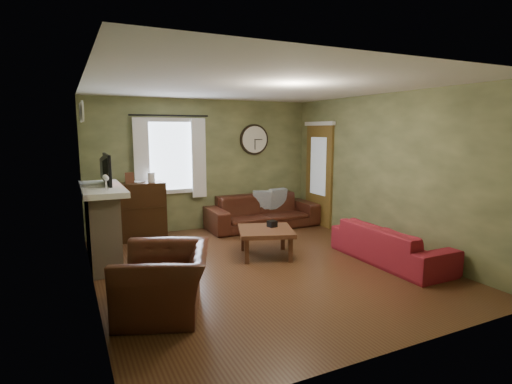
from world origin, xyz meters
name	(u,v)px	position (x,y,z in m)	size (l,w,h in m)	color
floor	(262,266)	(0.00, 0.00, 0.00)	(4.60, 5.20, 0.00)	#4A2C19
ceiling	(262,86)	(0.00, 0.00, 2.60)	(4.60, 5.20, 0.00)	white
wall_left	(89,189)	(-2.30, 0.00, 1.30)	(0.00, 5.20, 2.60)	olive
wall_right	(384,172)	(2.30, 0.00, 1.30)	(0.00, 5.20, 2.60)	olive
wall_back	(204,165)	(0.00, 2.60, 1.30)	(4.60, 0.00, 2.60)	olive
wall_front	(397,213)	(0.00, -2.60, 1.30)	(4.60, 0.00, 2.60)	olive
fireplace	(102,228)	(-2.10, 1.15, 0.55)	(0.40, 1.40, 1.10)	tan
firebox	(116,242)	(-1.91, 1.15, 0.30)	(0.04, 0.60, 0.55)	black
mantel	(102,189)	(-2.07, 1.15, 1.14)	(0.58, 1.60, 0.08)	white
tv	(102,173)	(-2.05, 1.30, 1.35)	(0.60, 0.08, 0.35)	black
tv_screen	(107,169)	(-1.97, 1.30, 1.41)	(0.02, 0.62, 0.36)	#994C3F
medallion_left	(83,111)	(-2.28, 0.80, 2.25)	(0.28, 0.28, 0.03)	white
medallion_mid	(81,112)	(-2.28, 1.15, 2.25)	(0.28, 0.28, 0.03)	white
medallion_right	(80,113)	(-2.28, 1.50, 2.25)	(0.28, 0.28, 0.03)	white
window_pane	(170,156)	(-0.70, 2.58, 1.50)	(1.00, 0.02, 1.30)	silver
curtain_rod	(170,115)	(-0.70, 2.48, 2.27)	(0.03, 0.03, 1.50)	black
curtain_left	(142,160)	(-1.25, 2.48, 1.45)	(0.28, 0.04, 1.55)	white
curtain_right	(199,158)	(-0.15, 2.48, 1.45)	(0.28, 0.04, 1.55)	white
wall_clock	(254,140)	(1.10, 2.55, 1.80)	(0.64, 0.06, 0.64)	white
door	(319,176)	(2.27, 1.85, 1.05)	(0.05, 0.90, 2.10)	brown
bookshelf	(141,211)	(-1.35, 2.27, 0.53)	(0.89, 0.38, 1.05)	black
book	(133,188)	(-1.45, 2.30, 0.96)	(0.16, 0.22, 0.02)	#54301F
sofa_brown	(262,211)	(1.08, 2.13, 0.33)	(2.29, 0.90, 0.67)	#3C1A11
pillow_left	(262,200)	(1.14, 2.27, 0.55)	(0.38, 0.11, 0.38)	#939DAB
pillow_right	(277,199)	(1.50, 2.28, 0.55)	(0.42, 0.13, 0.42)	#939DAB
sofa_red	(390,244)	(1.85, -0.68, 0.28)	(1.95, 0.76, 0.57)	maroon
armchair	(164,281)	(-1.64, -0.88, 0.36)	(1.10, 0.96, 0.71)	#3C1A11
coffee_table	(266,242)	(0.27, 0.39, 0.22)	(0.84, 0.84, 0.45)	#54301F
tissue_box	(272,230)	(0.42, 0.47, 0.40)	(0.13, 0.13, 0.10)	black
wine_glass_a	(107,184)	(-2.05, 0.59, 1.28)	(0.07, 0.07, 0.21)	white
wine_glass_b	(106,182)	(-2.05, 0.73, 1.28)	(0.07, 0.07, 0.21)	white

